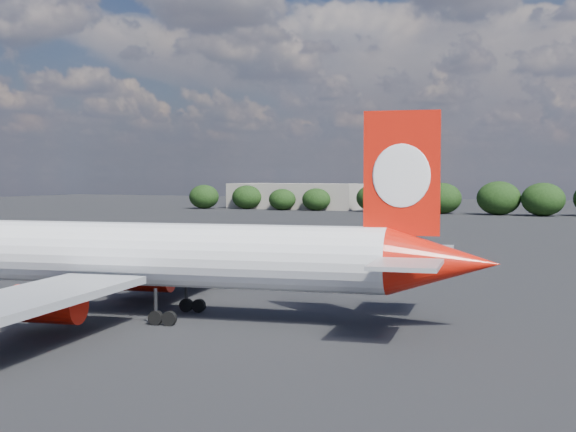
% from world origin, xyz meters
% --- Properties ---
extents(ground, '(500.00, 500.00, 0.00)m').
position_xyz_m(ground, '(0.00, 60.00, 0.00)').
color(ground, black).
rests_on(ground, ground).
extents(qantas_airliner, '(47.23, 45.09, 15.44)m').
position_xyz_m(qantas_airliner, '(6.24, 11.24, 4.70)').
color(qantas_airliner, white).
rests_on(qantas_airliner, ground).
extents(terminal_building, '(42.00, 16.00, 8.00)m').
position_xyz_m(terminal_building, '(-65.00, 192.00, 4.00)').
color(terminal_building, gray).
rests_on(terminal_building, ground).
extents(highway_sign, '(6.00, 0.30, 4.50)m').
position_xyz_m(highway_sign, '(-18.00, 176.00, 3.13)').
color(highway_sign, '#136020').
rests_on(highway_sign, ground).
extents(billboard_yellow, '(5.00, 0.30, 5.50)m').
position_xyz_m(billboard_yellow, '(12.00, 182.00, 3.87)').
color(billboard_yellow, yellow).
rests_on(billboard_yellow, ground).
extents(horizon_treeline, '(209.87, 16.05, 9.24)m').
position_xyz_m(horizon_treeline, '(6.92, 179.85, 4.12)').
color(horizon_treeline, black).
rests_on(horizon_treeline, ground).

